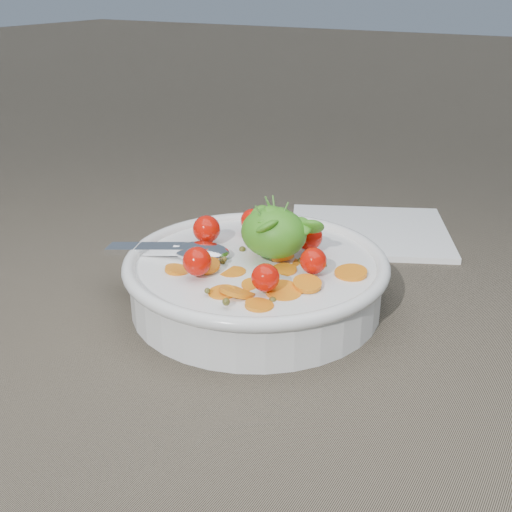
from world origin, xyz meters
The scene contains 3 objects.
ground centered at (0.00, 0.00, 0.00)m, with size 6.00×6.00×0.00m, color #6D614E.
bowl centered at (-0.02, -0.03, 0.03)m, with size 0.26×0.24×0.10m.
napkin centered at (0.00, 0.19, 0.00)m, with size 0.18×0.16×0.01m, color white.
Camera 1 is at (0.24, -0.48, 0.28)m, focal length 45.00 mm.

